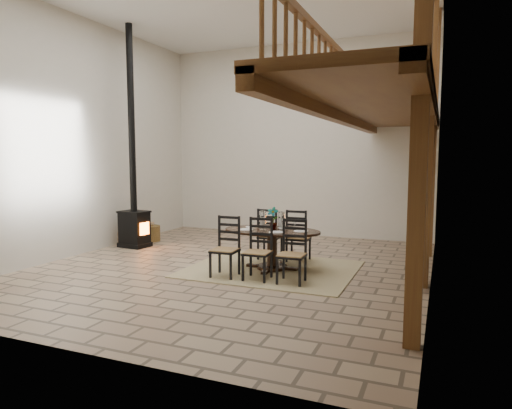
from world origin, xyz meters
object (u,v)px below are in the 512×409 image
at_px(dining_table, 270,249).
at_px(log_basket, 148,233).
at_px(log_stack, 127,238).
at_px(wood_stove, 134,198).

xyz_separation_m(dining_table, log_basket, (-3.83, 1.64, -0.20)).
bearing_deg(log_stack, log_basket, 72.98).
height_order(log_basket, log_stack, log_basket).
bearing_deg(wood_stove, dining_table, -7.10).
distance_m(wood_stove, log_basket, 1.19).
relative_size(dining_table, wood_stove, 0.41).
bearing_deg(log_basket, dining_table, -23.22).
relative_size(log_basket, log_stack, 1.08).
bearing_deg(dining_table, wood_stove, 163.69).
relative_size(dining_table, log_stack, 3.88).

